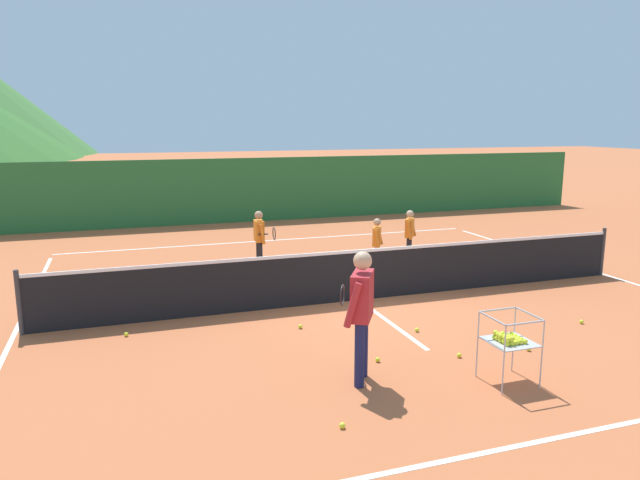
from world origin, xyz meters
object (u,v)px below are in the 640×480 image
(tennis_ball_3, at_px, (528,349))
(tennis_ball_7, at_px, (300,327))
(tennis_net, at_px, (359,274))
(student_0, at_px, (260,235))
(instructor, at_px, (361,304))
(ball_cart, at_px, (509,339))
(student_2, at_px, (410,231))
(tennis_ball_4, at_px, (342,425))
(tennis_ball_1, at_px, (581,322))
(tennis_ball_2, at_px, (126,334))
(tennis_ball_6, at_px, (417,330))
(tennis_ball_5, at_px, (378,360))
(tennis_ball_0, at_px, (459,355))
(student_1, at_px, (377,240))

(tennis_ball_3, height_order, tennis_ball_7, same)
(tennis_net, bearing_deg, student_0, 113.31)
(instructor, relative_size, tennis_ball_3, 25.25)
(ball_cart, distance_m, tennis_ball_7, 3.43)
(student_2, xyz_separation_m, tennis_ball_3, (-0.93, -5.60, -0.72))
(tennis_ball_4, bearing_deg, tennis_ball_1, 20.97)
(ball_cart, xyz_separation_m, tennis_ball_4, (-2.41, -0.41, -0.56))
(tennis_ball_2, height_order, tennis_ball_3, same)
(student_0, relative_size, tennis_ball_6, 19.93)
(student_0, bearing_deg, tennis_ball_1, -51.41)
(tennis_ball_3, bearing_deg, tennis_ball_2, 155.56)
(student_2, bearing_deg, tennis_ball_5, -121.26)
(tennis_ball_0, relative_size, tennis_ball_5, 1.00)
(ball_cart, height_order, tennis_ball_7, ball_cart)
(instructor, distance_m, tennis_ball_4, 1.59)
(instructor, distance_m, student_0, 6.15)
(tennis_net, relative_size, student_0, 8.53)
(student_2, bearing_deg, tennis_net, -133.39)
(tennis_ball_0, bearing_deg, tennis_net, 95.41)
(student_2, distance_m, tennis_ball_1, 4.99)
(instructor, height_order, student_2, instructor)
(ball_cart, distance_m, tennis_ball_6, 2.13)
(tennis_ball_0, height_order, tennis_ball_2, same)
(tennis_ball_4, bearing_deg, tennis_ball_6, 47.88)
(tennis_ball_3, height_order, tennis_ball_6, same)
(tennis_ball_1, xyz_separation_m, tennis_ball_6, (-2.77, 0.54, 0.00))
(tennis_net, distance_m, student_2, 3.38)
(tennis_ball_1, bearing_deg, student_2, 97.92)
(student_0, relative_size, tennis_ball_4, 19.93)
(tennis_net, distance_m, ball_cart, 3.97)
(tennis_ball_5, relative_size, tennis_ball_7, 1.00)
(student_1, relative_size, ball_cart, 1.34)
(tennis_net, relative_size, tennis_ball_2, 169.99)
(instructor, bearing_deg, tennis_net, 67.83)
(tennis_ball_7, bearing_deg, tennis_ball_6, -23.53)
(student_1, xyz_separation_m, tennis_ball_4, (-3.21, -6.25, -0.69))
(tennis_ball_2, bearing_deg, tennis_ball_0, -28.40)
(ball_cart, height_order, tennis_ball_3, ball_cart)
(student_2, height_order, tennis_ball_6, student_2)
(ball_cart, distance_m, tennis_ball_1, 3.04)
(tennis_ball_2, height_order, tennis_ball_5, same)
(student_0, bearing_deg, tennis_ball_0, -75.56)
(student_1, relative_size, tennis_ball_3, 17.75)
(tennis_net, xyz_separation_m, tennis_ball_0, (0.29, -3.04, -0.47))
(student_0, height_order, tennis_ball_2, student_0)
(tennis_net, height_order, student_2, student_2)
(tennis_ball_2, height_order, tennis_ball_7, same)
(student_2, relative_size, tennis_ball_4, 18.53)
(student_1, relative_size, tennis_ball_2, 17.75)
(ball_cart, bearing_deg, student_1, 82.18)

